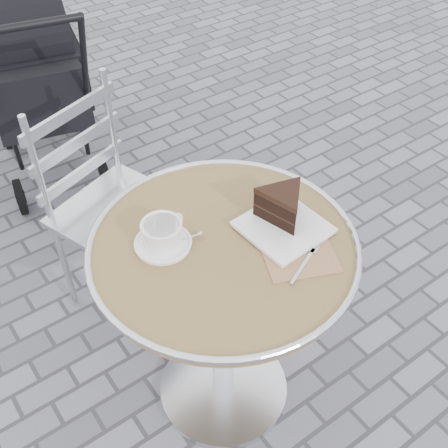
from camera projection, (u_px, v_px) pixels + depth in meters
ground at (224, 389)px, 1.97m from camera, size 80.00×80.00×0.00m
cafe_table at (223, 285)px, 1.58m from camera, size 0.72×0.72×0.74m
cappuccino_set at (163, 235)px, 1.44m from camera, size 0.17×0.15×0.07m
cake_plate_set at (283, 210)px, 1.48m from camera, size 0.26×0.33×0.11m
bistro_chair at (99, 184)px, 1.93m from camera, size 0.50×0.50×0.88m
baby_stroller at (35, 85)px, 2.62m from camera, size 0.62×1.01×0.98m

